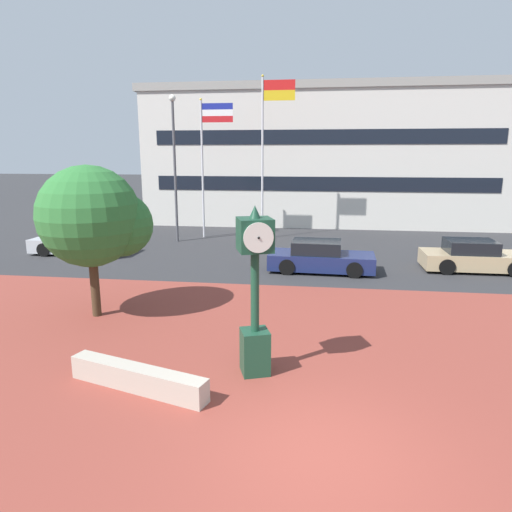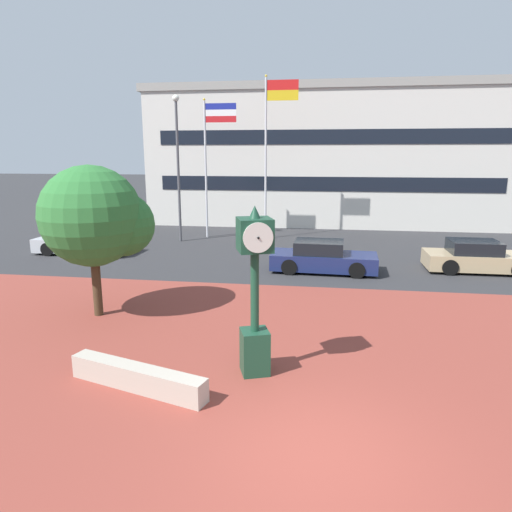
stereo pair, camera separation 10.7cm
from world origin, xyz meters
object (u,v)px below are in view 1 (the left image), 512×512
(flagpole_secondary, at_px, (267,142))
(civic_building, at_px, (322,156))
(street_clock, at_px, (255,292))
(car_street_near, at_px, (79,242))
(car_street_mid, at_px, (320,258))
(flagpole_primary, at_px, (206,154))
(street_lamp_post, at_px, (174,156))
(car_street_distant, at_px, (473,257))
(plaza_tree, at_px, (96,218))

(flagpole_secondary, bearing_deg, civic_building, 72.48)
(street_clock, xyz_separation_m, car_street_near, (-10.15, 11.16, -1.29))
(car_street_mid, relative_size, flagpole_primary, 0.56)
(car_street_mid, bearing_deg, street_lamp_post, -123.11)
(car_street_distant, bearing_deg, flagpole_secondary, -123.34)
(car_street_mid, xyz_separation_m, street_lamp_post, (-7.85, 5.67, 4.09))
(car_street_mid, bearing_deg, flagpole_primary, -135.22)
(car_street_distant, relative_size, street_lamp_post, 0.54)
(car_street_distant, relative_size, flagpole_primary, 0.54)
(flagpole_secondary, bearing_deg, car_street_mid, -66.88)
(street_clock, height_order, car_street_near, street_clock)
(car_street_distant, relative_size, flagpole_secondary, 0.47)
(flagpole_primary, relative_size, civic_building, 0.32)
(street_clock, bearing_deg, flagpole_secondary, 76.06)
(street_clock, xyz_separation_m, street_lamp_post, (-6.42, 14.93, 2.80))
(street_lamp_post, bearing_deg, civic_building, 55.15)
(car_street_mid, distance_m, car_street_distant, 6.37)
(car_street_near, distance_m, civic_building, 19.50)
(car_street_near, bearing_deg, flagpole_primary, 136.78)
(flagpole_secondary, bearing_deg, car_street_distant, -33.44)
(car_street_mid, relative_size, car_street_distant, 1.04)
(car_street_distant, distance_m, street_lamp_post, 15.45)
(flagpole_secondary, bearing_deg, street_lamp_post, -162.71)
(plaza_tree, height_order, street_lamp_post, street_lamp_post)
(car_street_near, relative_size, civic_building, 0.19)
(street_clock, distance_m, plaza_tree, 6.01)
(car_street_distant, distance_m, flagpole_primary, 14.77)
(car_street_near, bearing_deg, street_lamp_post, 136.31)
(civic_building, height_order, street_lamp_post, civic_building)
(flagpole_primary, distance_m, flagpole_secondary, 3.46)
(plaza_tree, height_order, car_street_mid, plaza_tree)
(car_street_mid, bearing_deg, plaza_tree, -43.61)
(car_street_distant, xyz_separation_m, civic_building, (-6.24, 16.04, 4.03))
(flagpole_primary, bearing_deg, flagpole_secondary, 0.00)
(car_street_distant, relative_size, civic_building, 0.17)
(car_street_near, bearing_deg, flagpole_secondary, 122.70)
(street_clock, height_order, car_street_mid, street_clock)
(flagpole_secondary, bearing_deg, flagpole_primary, 180.00)
(car_street_mid, distance_m, street_lamp_post, 10.51)
(car_street_near, xyz_separation_m, civic_building, (11.63, 15.12, 4.03))
(street_clock, xyz_separation_m, car_street_mid, (1.43, 9.26, -1.29))
(flagpole_primary, height_order, civic_building, civic_building)
(car_street_near, height_order, street_lamp_post, street_lamp_post)
(street_clock, relative_size, car_street_near, 0.81)
(street_clock, bearing_deg, plaza_tree, 128.94)
(civic_building, bearing_deg, flagpole_primary, -123.45)
(flagpole_primary, bearing_deg, car_street_near, -134.21)
(street_clock, relative_size, car_street_distant, 0.89)
(plaza_tree, distance_m, street_lamp_post, 12.05)
(civic_building, bearing_deg, car_street_mid, -90.19)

